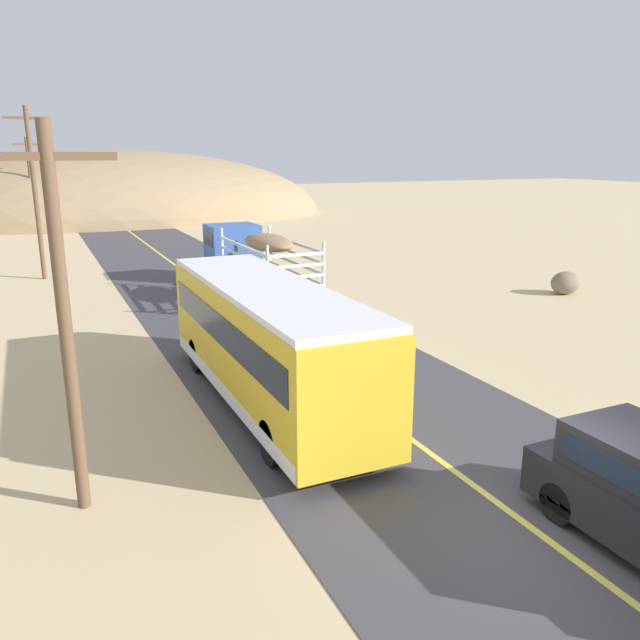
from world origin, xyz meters
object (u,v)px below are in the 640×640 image
(boulder_near_shoulder, at_px, (566,283))
(bus, at_px, (267,340))
(power_pole_near, at_px, (64,312))
(power_pole_mid, at_px, (35,189))
(livestock_truck, at_px, (246,252))
(power_pole_far, at_px, (31,181))

(boulder_near_shoulder, bearing_deg, bus, -158.77)
(bus, xyz_separation_m, boulder_near_shoulder, (17.33, 6.73, -1.21))
(bus, distance_m, power_pole_near, 6.26)
(bus, xyz_separation_m, power_pole_mid, (-4.91, 21.03, 2.93))
(bus, bearing_deg, power_pole_mid, 103.16)
(livestock_truck, xyz_separation_m, power_pole_mid, (-8.96, 6.85, 2.88))
(power_pole_mid, bearing_deg, livestock_truck, -37.38)
(livestock_truck, bearing_deg, power_pole_near, -117.16)
(bus, xyz_separation_m, power_pole_near, (-4.91, -3.29, 2.04))
(power_pole_near, bearing_deg, livestock_truck, 62.84)
(power_pole_near, distance_m, power_pole_mid, 24.33)
(power_pole_far, distance_m, boulder_near_shoulder, 44.71)
(bus, distance_m, power_pole_far, 45.67)
(livestock_truck, bearing_deg, boulder_near_shoulder, -29.26)
(bus, bearing_deg, power_pole_far, 96.19)
(power_pole_mid, xyz_separation_m, boulder_near_shoulder, (22.25, -14.29, -4.13))
(power_pole_mid, relative_size, boulder_near_shoulder, 5.88)
(power_pole_mid, distance_m, power_pole_far, 24.32)
(boulder_near_shoulder, bearing_deg, power_pole_mid, 147.28)
(power_pole_near, distance_m, boulder_near_shoulder, 24.62)
(livestock_truck, xyz_separation_m, power_pole_near, (-8.96, -17.47, 1.99))
(livestock_truck, xyz_separation_m, bus, (-4.05, -14.18, -0.04))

